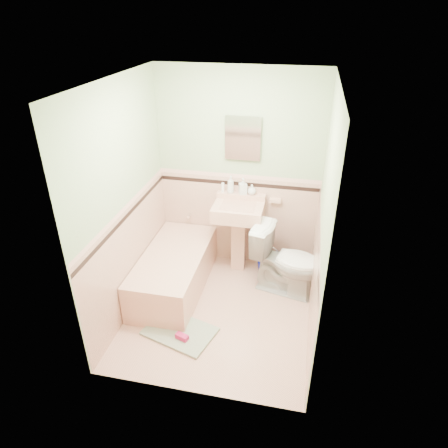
% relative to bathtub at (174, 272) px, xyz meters
% --- Properties ---
extents(floor, '(2.20, 2.20, 0.00)m').
position_rel_bathtub_xyz_m(floor, '(0.63, -0.33, -0.23)').
color(floor, '#E0AA93').
rests_on(floor, ground).
extents(ceiling, '(2.20, 2.20, 0.00)m').
position_rel_bathtub_xyz_m(ceiling, '(0.63, -0.33, 2.27)').
color(ceiling, white).
rests_on(ceiling, ground).
extents(wall_back, '(2.50, 0.00, 2.50)m').
position_rel_bathtub_xyz_m(wall_back, '(0.63, 0.77, 1.02)').
color(wall_back, beige).
rests_on(wall_back, ground).
extents(wall_front, '(2.50, 0.00, 2.50)m').
position_rel_bathtub_xyz_m(wall_front, '(0.63, -1.43, 1.02)').
color(wall_front, beige).
rests_on(wall_front, ground).
extents(wall_left, '(0.00, 2.50, 2.50)m').
position_rel_bathtub_xyz_m(wall_left, '(-0.37, -0.33, 1.02)').
color(wall_left, beige).
rests_on(wall_left, ground).
extents(wall_right, '(0.00, 2.50, 2.50)m').
position_rel_bathtub_xyz_m(wall_right, '(1.63, -0.33, 1.02)').
color(wall_right, beige).
rests_on(wall_right, ground).
extents(wainscot_back, '(2.00, 0.00, 2.00)m').
position_rel_bathtub_xyz_m(wainscot_back, '(0.63, 0.76, 0.38)').
color(wainscot_back, '#E3AF98').
rests_on(wainscot_back, ground).
extents(wainscot_front, '(2.00, 0.00, 2.00)m').
position_rel_bathtub_xyz_m(wainscot_front, '(0.63, -1.42, 0.38)').
color(wainscot_front, '#E3AF98').
rests_on(wainscot_front, ground).
extents(wainscot_left, '(0.00, 2.20, 2.20)m').
position_rel_bathtub_xyz_m(wainscot_left, '(-0.36, -0.33, 0.38)').
color(wainscot_left, '#E3AF98').
rests_on(wainscot_left, ground).
extents(wainscot_right, '(0.00, 2.20, 2.20)m').
position_rel_bathtub_xyz_m(wainscot_right, '(1.62, -0.33, 0.38)').
color(wainscot_right, '#E3AF98').
rests_on(wainscot_right, ground).
extents(accent_back, '(2.00, 0.00, 2.00)m').
position_rel_bathtub_xyz_m(accent_back, '(0.63, 0.75, 0.90)').
color(accent_back, black).
rests_on(accent_back, ground).
extents(accent_front, '(2.00, 0.00, 2.00)m').
position_rel_bathtub_xyz_m(accent_front, '(0.63, -1.41, 0.90)').
color(accent_front, black).
rests_on(accent_front, ground).
extents(accent_left, '(0.00, 2.20, 2.20)m').
position_rel_bathtub_xyz_m(accent_left, '(-0.35, -0.33, 0.89)').
color(accent_left, black).
rests_on(accent_left, ground).
extents(accent_right, '(0.00, 2.20, 2.20)m').
position_rel_bathtub_xyz_m(accent_right, '(1.61, -0.33, 0.89)').
color(accent_right, black).
rests_on(accent_right, ground).
extents(cap_back, '(2.00, 0.00, 2.00)m').
position_rel_bathtub_xyz_m(cap_back, '(0.63, 0.75, 0.99)').
color(cap_back, beige).
rests_on(cap_back, ground).
extents(cap_front, '(2.00, 0.00, 2.00)m').
position_rel_bathtub_xyz_m(cap_front, '(0.63, -1.41, 0.99)').
color(cap_front, beige).
rests_on(cap_front, ground).
extents(cap_left, '(0.00, 2.20, 2.20)m').
position_rel_bathtub_xyz_m(cap_left, '(-0.35, -0.33, 1.00)').
color(cap_left, beige).
rests_on(cap_left, ground).
extents(cap_right, '(0.00, 2.20, 2.20)m').
position_rel_bathtub_xyz_m(cap_right, '(1.61, -0.33, 1.00)').
color(cap_right, beige).
rests_on(cap_right, ground).
extents(bathtub, '(0.70, 1.50, 0.45)m').
position_rel_bathtub_xyz_m(bathtub, '(0.00, 0.00, 0.00)').
color(bathtub, '#DBA288').
rests_on(bathtub, floor).
extents(tub_faucet, '(0.04, 0.12, 0.04)m').
position_rel_bathtub_xyz_m(tub_faucet, '(0.00, 0.72, 0.41)').
color(tub_faucet, silver).
rests_on(tub_faucet, wall_back).
extents(sink, '(0.60, 0.49, 0.95)m').
position_rel_bathtub_xyz_m(sink, '(0.68, 0.53, 0.25)').
color(sink, '#DBA288').
rests_on(sink, floor).
extents(sink_faucet, '(0.02, 0.02, 0.10)m').
position_rel_bathtub_xyz_m(sink_faucet, '(0.68, 0.67, 0.72)').
color(sink_faucet, silver).
rests_on(sink_faucet, sink).
extents(medicine_cabinet, '(0.37, 0.04, 0.46)m').
position_rel_bathtub_xyz_m(medicine_cabinet, '(0.68, 0.74, 1.47)').
color(medicine_cabinet, white).
rests_on(medicine_cabinet, wall_back).
extents(soap_dish, '(0.13, 0.08, 0.04)m').
position_rel_bathtub_xyz_m(soap_dish, '(1.10, 0.73, 0.72)').
color(soap_dish, '#DBA288').
rests_on(soap_dish, wall_back).
extents(soap_bottle_left, '(0.11, 0.11, 0.22)m').
position_rel_bathtub_xyz_m(soap_bottle_left, '(0.55, 0.71, 0.89)').
color(soap_bottle_left, '#B2B2B2').
rests_on(soap_bottle_left, sink).
extents(soap_bottle_mid, '(0.12, 0.12, 0.20)m').
position_rel_bathtub_xyz_m(soap_bottle_mid, '(0.70, 0.71, 0.88)').
color(soap_bottle_mid, '#B2B2B2').
rests_on(soap_bottle_mid, sink).
extents(soap_bottle_right, '(0.13, 0.13, 0.13)m').
position_rel_bathtub_xyz_m(soap_bottle_right, '(0.81, 0.71, 0.85)').
color(soap_bottle_right, '#B2B2B2').
rests_on(soap_bottle_right, sink).
extents(tube, '(0.05, 0.05, 0.12)m').
position_rel_bathtub_xyz_m(tube, '(0.45, 0.71, 0.85)').
color(tube, white).
rests_on(tube, sink).
extents(toilet, '(0.90, 0.64, 0.84)m').
position_rel_bathtub_xyz_m(toilet, '(1.32, 0.23, 0.19)').
color(toilet, white).
rests_on(toilet, floor).
extents(bucket, '(0.33, 0.33, 0.28)m').
position_rel_bathtub_xyz_m(bucket, '(1.08, 0.50, -0.08)').
color(bucket, '#0210AB').
rests_on(bucket, floor).
extents(bath_mat, '(0.82, 0.66, 0.03)m').
position_rel_bathtub_xyz_m(bath_mat, '(0.29, -0.74, -0.21)').
color(bath_mat, '#90A186').
rests_on(bath_mat, floor).
extents(shoe, '(0.15, 0.10, 0.05)m').
position_rel_bathtub_xyz_m(shoe, '(0.35, -0.85, -0.17)').
color(shoe, '#BF1E59').
rests_on(shoe, bath_mat).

